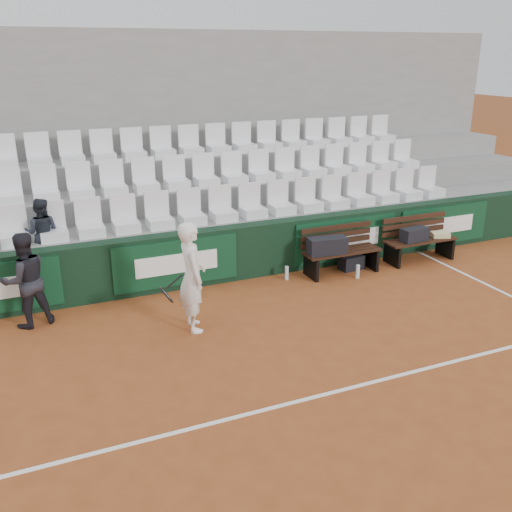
{
  "coord_description": "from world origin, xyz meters",
  "views": [
    {
      "loc": [
        -2.56,
        -5.18,
        3.97
      ],
      "look_at": [
        0.68,
        2.4,
        1.0
      ],
      "focal_mm": 40.0,
      "sensor_mm": 36.0,
      "label": 1
    }
  ],
  "objects_px": {
    "sports_bag_left": "(327,246)",
    "ball_kid": "(25,280)",
    "bench_right": "(419,250)",
    "spectator_c": "(39,206)",
    "bench_left": "(342,262)",
    "tennis_player": "(192,277)",
    "sports_bag_right": "(414,234)",
    "water_bottle_near": "(287,273)",
    "sports_bag_ground": "(351,262)",
    "water_bottle_far": "(358,272)"
  },
  "relations": [
    {
      "from": "sports_bag_left",
      "to": "spectator_c",
      "type": "distance_m",
      "value": 5.03
    },
    {
      "from": "bench_right",
      "to": "sports_bag_ground",
      "type": "distance_m",
      "value": 1.51
    },
    {
      "from": "sports_bag_ground",
      "to": "water_bottle_near",
      "type": "xyz_separation_m",
      "value": [
        -1.38,
        0.01,
        -0.01
      ]
    },
    {
      "from": "tennis_player",
      "to": "ball_kid",
      "type": "relative_size",
      "value": 1.13
    },
    {
      "from": "spectator_c",
      "to": "bench_left",
      "type": "bearing_deg",
      "value": -174.04
    },
    {
      "from": "sports_bag_left",
      "to": "ball_kid",
      "type": "bearing_deg",
      "value": 179.76
    },
    {
      "from": "sports_bag_ground",
      "to": "bench_right",
      "type": "bearing_deg",
      "value": -4.54
    },
    {
      "from": "ball_kid",
      "to": "water_bottle_far",
      "type": "bearing_deg",
      "value": 160.26
    },
    {
      "from": "tennis_player",
      "to": "spectator_c",
      "type": "distance_m",
      "value": 2.97
    },
    {
      "from": "sports_bag_right",
      "to": "sports_bag_ground",
      "type": "distance_m",
      "value": 1.4
    },
    {
      "from": "sports_bag_left",
      "to": "spectator_c",
      "type": "xyz_separation_m",
      "value": [
        -4.82,
        1.08,
        0.98
      ]
    },
    {
      "from": "water_bottle_far",
      "to": "bench_right",
      "type": "bearing_deg",
      "value": 11.33
    },
    {
      "from": "water_bottle_near",
      "to": "spectator_c",
      "type": "distance_m",
      "value": 4.42
    },
    {
      "from": "sports_bag_left",
      "to": "sports_bag_right",
      "type": "height_order",
      "value": "sports_bag_left"
    },
    {
      "from": "bench_left",
      "to": "bench_right",
      "type": "distance_m",
      "value": 1.79
    },
    {
      "from": "bench_left",
      "to": "sports_bag_ground",
      "type": "relative_size",
      "value": 3.28
    },
    {
      "from": "bench_left",
      "to": "tennis_player",
      "type": "distance_m",
      "value": 3.49
    },
    {
      "from": "bench_right",
      "to": "sports_bag_left",
      "type": "relative_size",
      "value": 2.09
    },
    {
      "from": "tennis_player",
      "to": "water_bottle_far",
      "type": "bearing_deg",
      "value": 12.39
    },
    {
      "from": "water_bottle_near",
      "to": "spectator_c",
      "type": "xyz_separation_m",
      "value": [
        -4.07,
        0.94,
        1.46
      ]
    },
    {
      "from": "sports_bag_ground",
      "to": "spectator_c",
      "type": "xyz_separation_m",
      "value": [
        -5.45,
        0.95,
        1.44
      ]
    },
    {
      "from": "sports_bag_left",
      "to": "water_bottle_near",
      "type": "xyz_separation_m",
      "value": [
        -0.75,
        0.14,
        -0.48
      ]
    },
    {
      "from": "bench_right",
      "to": "sports_bag_left",
      "type": "height_order",
      "value": "sports_bag_left"
    },
    {
      "from": "bench_left",
      "to": "sports_bag_left",
      "type": "bearing_deg",
      "value": -174.38
    },
    {
      "from": "bench_left",
      "to": "water_bottle_near",
      "type": "xyz_separation_m",
      "value": [
        -1.1,
        0.11,
        -0.1
      ]
    },
    {
      "from": "bench_right",
      "to": "ball_kid",
      "type": "height_order",
      "value": "ball_kid"
    },
    {
      "from": "sports_bag_ground",
      "to": "water_bottle_near",
      "type": "height_order",
      "value": "sports_bag_ground"
    },
    {
      "from": "sports_bag_left",
      "to": "water_bottle_near",
      "type": "relative_size",
      "value": 2.8
    },
    {
      "from": "sports_bag_ground",
      "to": "ball_kid",
      "type": "bearing_deg",
      "value": -178.92
    },
    {
      "from": "water_bottle_far",
      "to": "sports_bag_ground",
      "type": "bearing_deg",
      "value": 72.36
    },
    {
      "from": "tennis_player",
      "to": "spectator_c",
      "type": "xyz_separation_m",
      "value": [
        -1.91,
        2.15,
        0.74
      ]
    },
    {
      "from": "water_bottle_near",
      "to": "tennis_player",
      "type": "xyz_separation_m",
      "value": [
        -2.16,
        -1.21,
        0.71
      ]
    },
    {
      "from": "sports_bag_left",
      "to": "sports_bag_right",
      "type": "relative_size",
      "value": 1.29
    },
    {
      "from": "ball_kid",
      "to": "spectator_c",
      "type": "height_order",
      "value": "spectator_c"
    },
    {
      "from": "tennis_player",
      "to": "bench_right",
      "type": "bearing_deg",
      "value": 12.04
    },
    {
      "from": "spectator_c",
      "to": "water_bottle_far",
      "type": "bearing_deg",
      "value": -177.38
    },
    {
      "from": "sports_bag_left",
      "to": "sports_bag_ground",
      "type": "height_order",
      "value": "sports_bag_left"
    },
    {
      "from": "water_bottle_far",
      "to": "sports_bag_left",
      "type": "bearing_deg",
      "value": 146.8
    },
    {
      "from": "sports_bag_left",
      "to": "ball_kid",
      "type": "height_order",
      "value": "ball_kid"
    },
    {
      "from": "sports_bag_left",
      "to": "bench_right",
      "type": "bearing_deg",
      "value": 0.3
    },
    {
      "from": "water_bottle_near",
      "to": "bench_right",
      "type": "bearing_deg",
      "value": -2.57
    },
    {
      "from": "sports_bag_right",
      "to": "spectator_c",
      "type": "height_order",
      "value": "spectator_c"
    },
    {
      "from": "water_bottle_far",
      "to": "bench_left",
      "type": "bearing_deg",
      "value": 111.18
    },
    {
      "from": "sports_bag_left",
      "to": "sports_bag_ground",
      "type": "xyz_separation_m",
      "value": [
        0.63,
        0.13,
        -0.46
      ]
    },
    {
      "from": "sports_bag_right",
      "to": "ball_kid",
      "type": "xyz_separation_m",
      "value": [
        -7.13,
        0.04,
        0.16
      ]
    },
    {
      "from": "bench_right",
      "to": "water_bottle_near",
      "type": "xyz_separation_m",
      "value": [
        -2.89,
        0.13,
        -0.1
      ]
    },
    {
      "from": "sports_bag_right",
      "to": "tennis_player",
      "type": "relative_size",
      "value": 0.33
    },
    {
      "from": "water_bottle_near",
      "to": "tennis_player",
      "type": "height_order",
      "value": "tennis_player"
    },
    {
      "from": "sports_bag_ground",
      "to": "water_bottle_near",
      "type": "relative_size",
      "value": 1.78
    },
    {
      "from": "sports_bag_left",
      "to": "spectator_c",
      "type": "bearing_deg",
      "value": 167.33
    }
  ]
}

